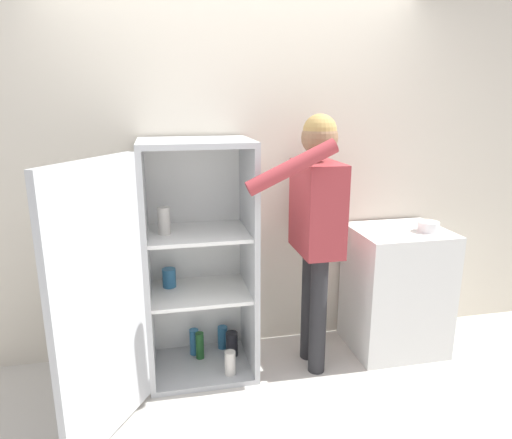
% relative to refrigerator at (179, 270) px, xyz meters
% --- Properties ---
extents(ground_plane, '(12.00, 12.00, 0.00)m').
position_rel_refrigerator_xyz_m(ground_plane, '(0.45, -0.56, -0.77)').
color(ground_plane, beige).
extents(wall_back, '(7.00, 0.06, 2.55)m').
position_rel_refrigerator_xyz_m(wall_back, '(0.45, 0.42, 0.51)').
color(wall_back, beige).
rests_on(wall_back, ground_plane).
extents(refrigerator, '(1.10, 1.15, 1.57)m').
position_rel_refrigerator_xyz_m(refrigerator, '(0.00, 0.00, 0.00)').
color(refrigerator, '#B7BABC').
rests_on(refrigerator, ground_plane).
extents(person, '(0.65, 0.59, 1.72)m').
position_rel_refrigerator_xyz_m(person, '(0.89, -0.02, 0.33)').
color(person, '#262628').
rests_on(person, ground_plane).
extents(counter, '(0.65, 0.56, 0.91)m').
position_rel_refrigerator_xyz_m(counter, '(1.56, 0.08, -0.31)').
color(counter, white).
rests_on(counter, ground_plane).
extents(bowl, '(0.15, 0.15, 0.07)m').
position_rel_refrigerator_xyz_m(bowl, '(1.73, 0.00, 0.18)').
color(bowl, white).
rests_on(bowl, counter).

